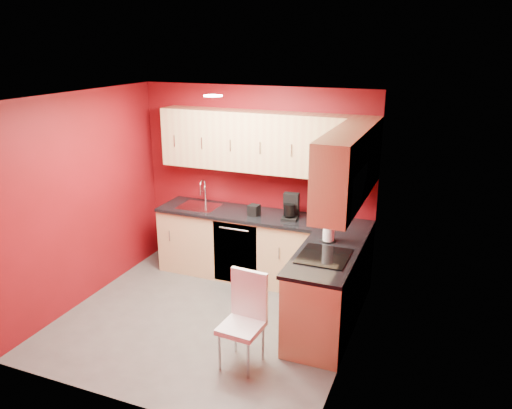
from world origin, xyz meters
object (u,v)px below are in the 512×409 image
Objects in this scene: microwave at (339,188)px; coffee_maker at (290,207)px; sink at (199,204)px; napkin_holder at (254,210)px; dining_chair at (241,322)px; paper_towel at (329,229)px.

microwave reaches higher than coffee_maker.
microwave is 1.46× the size of sink.
dining_chair is (0.57, -1.74, -0.51)m from napkin_holder.
microwave reaches higher than sink.
sink reaches higher than dining_chair.
coffee_maker is at bearing 97.70° from dining_chair.
dining_chair is at bearing -71.77° from napkin_holder.
coffee_maker is 0.48m from napkin_holder.
microwave is 1.39m from coffee_maker.
paper_towel reaches higher than napkin_holder.
sink is at bearing 174.15° from napkin_holder.
sink is at bearing 163.47° from paper_towel.
paper_towel is 1.48m from dining_chair.
sink is at bearing 154.40° from microwave.
dining_chair is (1.40, -1.82, -0.47)m from sink.
dining_chair is (-0.69, -0.82, -1.19)m from microwave.
microwave reaches higher than paper_towel.
dining_chair is at bearing -130.20° from microwave.
sink is 3.69× the size of napkin_holder.
microwave is 1.71m from napkin_holder.
coffee_maker is (1.29, -0.03, 0.12)m from sink.
sink is (-2.09, 1.00, -0.72)m from microwave.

